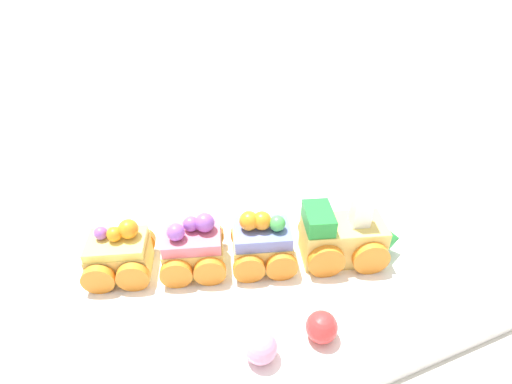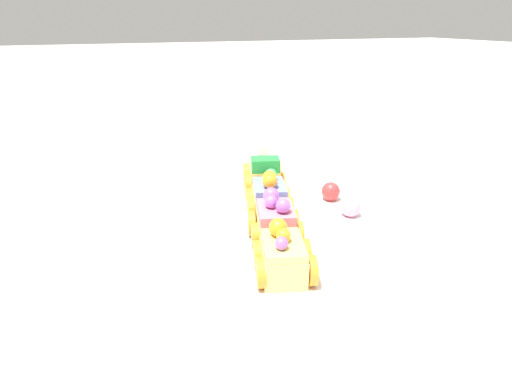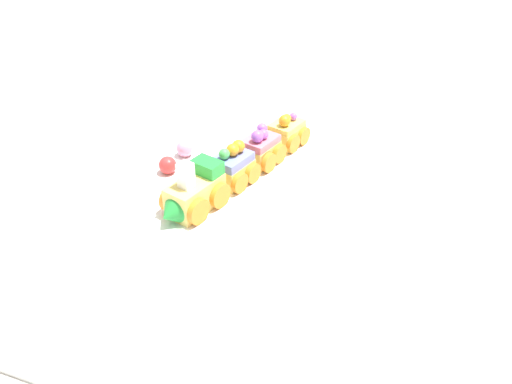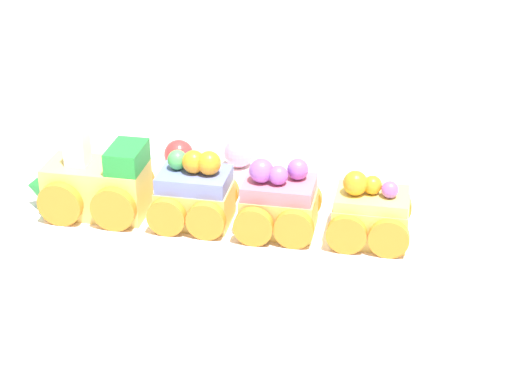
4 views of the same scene
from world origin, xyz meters
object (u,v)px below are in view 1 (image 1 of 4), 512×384
(cake_train_locomotive, at_px, (347,238))
(cake_car_blueberry, at_px, (262,243))
(cake_car_strawberry, at_px, (193,249))
(cake_car_lemon, at_px, (120,255))
(gumball_pink, at_px, (261,347))
(gumball_red, at_px, (322,327))

(cake_train_locomotive, distance_m, cake_car_blueberry, 0.09)
(cake_car_strawberry, height_order, cake_car_lemon, cake_car_strawberry)
(cake_car_blueberry, xyz_separation_m, gumball_pink, (-0.05, -0.11, -0.01))
(cake_car_blueberry, bearing_deg, cake_car_strawberry, 179.87)
(cake_train_locomotive, bearing_deg, gumball_red, -116.68)
(cake_train_locomotive, height_order, cake_car_lemon, cake_train_locomotive)
(cake_car_blueberry, relative_size, cake_car_strawberry, 1.00)
(cake_train_locomotive, height_order, cake_car_strawberry, cake_train_locomotive)
(cake_train_locomotive, relative_size, cake_car_strawberry, 1.45)
(cake_train_locomotive, bearing_deg, cake_car_strawberry, 179.95)
(cake_car_lemon, bearing_deg, cake_car_strawberry, -0.11)
(cake_car_lemon, relative_size, gumball_pink, 2.81)
(cake_car_strawberry, height_order, gumball_pink, cake_car_strawberry)
(cake_car_lemon, bearing_deg, gumball_red, -27.73)
(cake_car_strawberry, bearing_deg, gumball_pink, -62.84)
(cake_car_strawberry, bearing_deg, cake_train_locomotive, -0.05)
(cake_car_strawberry, distance_m, gumball_pink, 0.13)
(gumball_red, bearing_deg, cake_car_blueberry, 96.26)
(cake_car_lemon, distance_m, gumball_pink, 0.18)
(cake_train_locomotive, height_order, gumball_red, cake_train_locomotive)
(gumball_red, distance_m, gumball_pink, 0.06)
(cake_car_blueberry, height_order, gumball_red, cake_car_blueberry)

